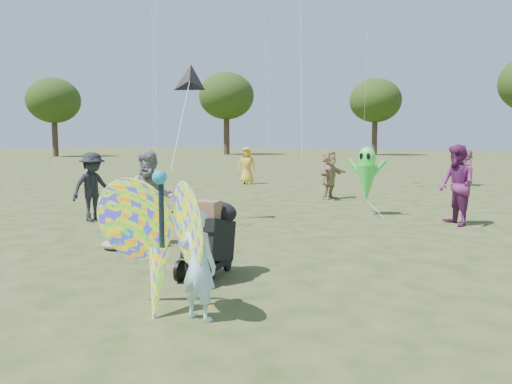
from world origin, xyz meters
TOP-DOWN VIEW (x-y plane):
  - ground at (0.00, 0.00)m, footprint 160.00×160.00m
  - child_girl at (0.60, -1.06)m, footprint 0.45×0.31m
  - adult_man at (-2.40, 1.50)m, footprint 1.05×0.97m
  - grey_bag at (-2.75, 0.94)m, footprint 0.51×0.42m
  - crowd_b at (-5.48, 2.88)m, footprint 0.78×1.13m
  - crowd_d at (-2.31, 9.72)m, footprint 0.63×1.50m
  - crowd_e at (2.00, 6.58)m, footprint 1.09×1.11m
  - crowd_g at (-7.37, 12.87)m, footprint 0.91×0.77m
  - crowd_i at (-9.84, 6.71)m, footprint 0.89×1.09m
  - crowd_j at (0.81, 16.96)m, footprint 0.95×1.45m
  - jogging_stroller at (-0.25, 0.35)m, footprint 0.62×1.10m
  - butterfly_kite at (0.10, -1.11)m, footprint 1.74×0.75m
  - delta_kite_rig at (-3.31, 3.84)m, footprint 1.77×2.58m
  - alien_kite at (-0.21, 7.01)m, footprint 1.12×0.69m

SIDE VIEW (x-z plane):
  - ground at x=0.00m, z-range 0.00..0.00m
  - grey_bag at x=-2.75m, z-range 0.00..0.16m
  - child_girl at x=0.60m, z-range 0.00..1.20m
  - jogging_stroller at x=-0.25m, z-range 0.07..1.16m
  - crowd_i at x=-9.84m, z-range 0.00..1.46m
  - crowd_j at x=0.81m, z-range 0.00..1.49m
  - crowd_d at x=-2.31m, z-range 0.00..1.57m
  - crowd_g at x=-7.37m, z-range 0.00..1.57m
  - crowd_b at x=-5.48m, z-range 0.00..1.62m
  - butterfly_kite at x=0.10m, z-range -0.09..1.71m
  - adult_man at x=-2.40m, z-range 0.00..1.72m
  - crowd_e at x=2.00m, z-range 0.00..1.81m
  - alien_kite at x=-0.21m, z-range 0.10..1.84m
  - delta_kite_rig at x=-3.31m, z-range 2.08..4.33m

